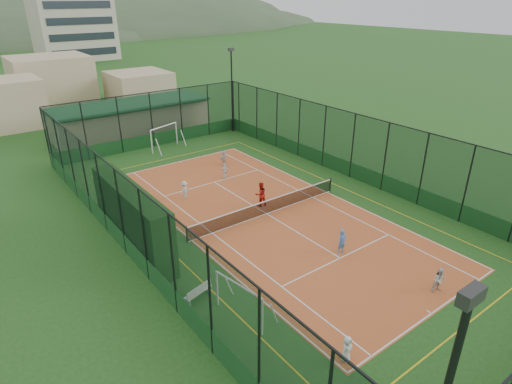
# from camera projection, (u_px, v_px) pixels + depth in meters

# --- Properties ---
(ground) EXTENTS (300.00, 300.00, 0.00)m
(ground) POSITION_uv_depth(u_px,v_px,m) (267.00, 214.00, 27.63)
(ground) COLOR #1F4D1A
(ground) RESTS_ON ground
(court_slab) EXTENTS (11.17, 23.97, 0.01)m
(court_slab) POSITION_uv_depth(u_px,v_px,m) (267.00, 214.00, 27.62)
(court_slab) COLOR #AF5926
(court_slab) RESTS_ON ground
(tennis_net) EXTENTS (11.67, 0.12, 1.06)m
(tennis_net) POSITION_uv_depth(u_px,v_px,m) (267.00, 207.00, 27.40)
(tennis_net) COLOR black
(tennis_net) RESTS_ON ground
(perimeter_fence) EXTENTS (18.12, 34.12, 5.00)m
(perimeter_fence) POSITION_uv_depth(u_px,v_px,m) (267.00, 178.00, 26.58)
(perimeter_fence) COLOR black
(perimeter_fence) RESTS_ON ground
(floodlight_ne) EXTENTS (0.60, 0.26, 8.25)m
(floodlight_ne) POSITION_uv_depth(u_px,v_px,m) (232.00, 91.00, 42.62)
(floodlight_ne) COLOR black
(floodlight_ne) RESTS_ON ground
(clubhouse) EXTENTS (15.20, 7.20, 3.15)m
(clubhouse) POSITION_uv_depth(u_px,v_px,m) (132.00, 118.00, 42.92)
(clubhouse) COLOR tan
(clubhouse) RESTS_ON ground
(hedge_left) EXTENTS (1.24, 8.24, 3.61)m
(hedge_left) POSITION_uv_depth(u_px,v_px,m) (132.00, 218.00, 23.34)
(hedge_left) COLOR black
(hedge_left) RESTS_ON ground
(white_bench) EXTENTS (1.54, 0.75, 0.83)m
(white_bench) POSITION_uv_depth(u_px,v_px,m) (198.00, 291.00, 19.76)
(white_bench) COLOR white
(white_bench) RESTS_ON ground
(futsal_goal_near) EXTENTS (2.93, 1.30, 1.83)m
(futsal_goal_near) POSITION_uv_depth(u_px,v_px,m) (239.00, 302.00, 18.32)
(futsal_goal_near) COLOR white
(futsal_goal_near) RESTS_ON ground
(futsal_goal_far) EXTENTS (3.41, 1.99, 2.11)m
(futsal_goal_far) POSITION_uv_depth(u_px,v_px,m) (164.00, 138.00, 38.85)
(futsal_goal_far) COLOR white
(futsal_goal_far) RESTS_ON ground
(child_near_left) EXTENTS (0.61, 0.45, 1.16)m
(child_near_left) POSITION_uv_depth(u_px,v_px,m) (347.00, 349.00, 16.33)
(child_near_left) COLOR white
(child_near_left) RESTS_ON court_slab
(child_near_mid) EXTENTS (0.54, 0.38, 1.41)m
(child_near_mid) POSITION_uv_depth(u_px,v_px,m) (342.00, 241.00, 23.20)
(child_near_mid) COLOR #4A7FD3
(child_near_mid) RESTS_ON court_slab
(child_near_right) EXTENTS (0.75, 0.67, 1.27)m
(child_near_right) POSITION_uv_depth(u_px,v_px,m) (440.00, 280.00, 20.18)
(child_near_right) COLOR silver
(child_near_right) RESTS_ON court_slab
(child_far_left) EXTENTS (0.94, 0.77, 1.26)m
(child_far_left) POSITION_uv_depth(u_px,v_px,m) (184.00, 190.00, 29.49)
(child_far_left) COLOR silver
(child_far_left) RESTS_ON court_slab
(child_far_right) EXTENTS (0.73, 0.44, 1.16)m
(child_far_right) POSITION_uv_depth(u_px,v_px,m) (225.00, 171.00, 32.76)
(child_far_right) COLOR white
(child_far_right) RESTS_ON court_slab
(child_far_back) EXTENTS (1.15, 0.84, 1.21)m
(child_far_back) POSITION_uv_depth(u_px,v_px,m) (224.00, 158.00, 35.35)
(child_far_back) COLOR silver
(child_far_back) RESTS_ON court_slab
(coach) EXTENTS (0.91, 0.77, 1.67)m
(coach) POSITION_uv_depth(u_px,v_px,m) (261.00, 194.00, 28.37)
(coach) COLOR red
(coach) RESTS_ON court_slab
(tennis_balls) EXTENTS (5.14, 0.93, 0.07)m
(tennis_balls) POSITION_uv_depth(u_px,v_px,m) (254.00, 208.00, 28.34)
(tennis_balls) COLOR #CCE033
(tennis_balls) RESTS_ON court_slab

